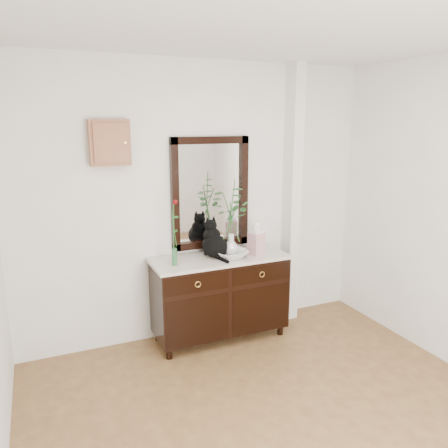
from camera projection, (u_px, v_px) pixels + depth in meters
name	position (u px, v px, depth m)	size (l,w,h in m)	color
wall_back	(201.00, 203.00, 4.30)	(3.60, 0.04, 2.70)	white
pilaster	(292.00, 197.00, 4.61)	(0.12, 0.20, 2.70)	white
sideboard	(220.00, 293.00, 4.31)	(1.33, 0.52, 0.82)	black
wall_mirror	(210.00, 193.00, 4.30)	(0.80, 0.06, 1.10)	black
key_cabinet	(110.00, 143.00, 3.79)	(0.35, 0.10, 0.40)	brown
cat	(215.00, 239.00, 4.19)	(0.26, 0.32, 0.37)	black
lotus_bowl	(231.00, 254.00, 4.19)	(0.31, 0.31, 0.08)	white
vase_branches	(231.00, 218.00, 4.11)	(0.36, 0.36, 0.75)	silver
bud_vase_rose	(174.00, 232.00, 3.91)	(0.07, 0.07, 0.62)	#2F6A3E
ginger_jar	(256.00, 237.00, 4.27)	(0.13, 0.13, 0.34)	white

